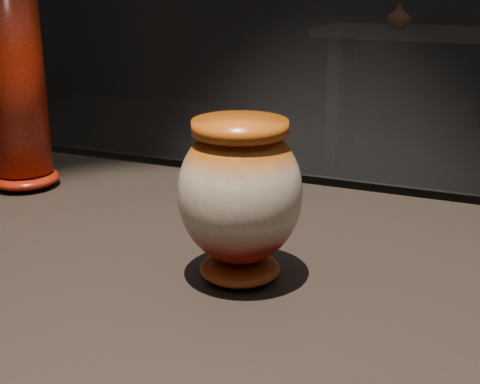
% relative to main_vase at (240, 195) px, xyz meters
% --- Properties ---
extents(main_vase, '(0.17, 0.17, 0.20)m').
position_rel_main_vase_xyz_m(main_vase, '(0.00, 0.00, 0.00)').
color(main_vase, '#670F09').
rests_on(main_vase, display_plinth).
extents(tall_vase, '(0.15, 0.15, 0.38)m').
position_rel_main_vase_xyz_m(tall_vase, '(-0.49, 0.19, 0.07)').
color(tall_vase, red).
rests_on(tall_vase, display_plinth).
extents(back_shelf, '(2.00, 0.60, 0.90)m').
position_rel_main_vase_xyz_m(back_shelf, '(0.06, 3.64, -0.37)').
color(back_shelf, black).
rests_on(back_shelf, ground).
extents(back_vase_left, '(0.20, 0.20, 0.15)m').
position_rel_main_vase_xyz_m(back_vase_left, '(-0.44, 3.58, -0.04)').
color(back_vase_left, '#913C15').
rests_on(back_vase_left, back_shelf).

